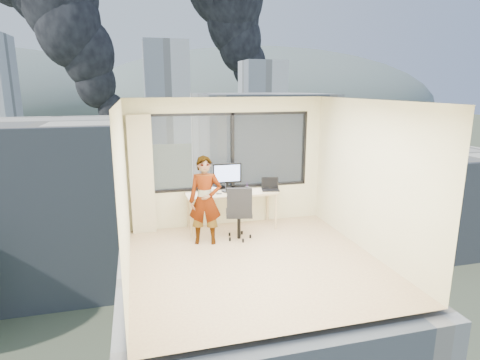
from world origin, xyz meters
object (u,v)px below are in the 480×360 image
object	(u,v)px
person	(205,200)
handbag	(267,183)
game_console	(208,189)
chair	(239,212)
desk	(232,210)
monitor	(227,177)
laptop	(271,185)

from	to	relation	value
person	handbag	world-z (taller)	person
person	game_console	world-z (taller)	person
handbag	game_console	bearing A→B (deg)	-167.39
chair	desk	bearing A→B (deg)	101.52
game_console	handbag	distance (m)	1.25
monitor	handbag	size ratio (longest dim) A/B	2.46
person	monitor	xyz separation A→B (m)	(0.57, 0.73, 0.23)
person	laptop	world-z (taller)	person
desk	laptop	distance (m)	0.94
chair	monitor	xyz separation A→B (m)	(-0.07, 0.68, 0.51)
desk	person	size ratio (longest dim) A/B	1.12
person	laptop	size ratio (longest dim) A/B	4.39
game_console	laptop	size ratio (longest dim) A/B	0.86
chair	monitor	bearing A→B (deg)	107.63
person	handbag	bearing A→B (deg)	43.37
chair	person	distance (m)	0.70
desk	person	bearing A→B (deg)	-135.05
game_console	laptop	xyz separation A→B (m)	(1.25, -0.23, 0.07)
handbag	chair	bearing A→B (deg)	-123.17
chair	laptop	distance (m)	1.03
person	monitor	bearing A→B (deg)	65.99
desk	game_console	size ratio (longest dim) A/B	5.69
desk	laptop	world-z (taller)	laptop
chair	person	size ratio (longest dim) A/B	0.66
desk	laptop	xyz separation A→B (m)	(0.80, -0.05, 0.49)
chair	game_console	world-z (taller)	chair
person	handbag	distance (m)	1.66
desk	chair	bearing A→B (deg)	-90.35
monitor	handbag	distance (m)	0.90
game_console	handbag	world-z (taller)	handbag
desk	person	world-z (taller)	person
chair	laptop	size ratio (longest dim) A/B	2.88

